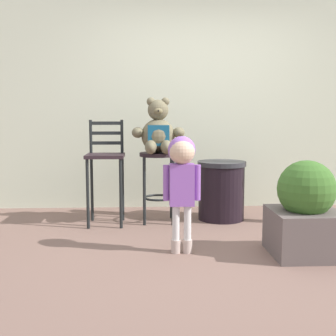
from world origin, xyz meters
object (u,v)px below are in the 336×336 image
(child_walking, at_px, (182,169))
(trash_bin, at_px, (221,190))
(bar_stool_with_teddy, at_px, (158,172))
(teddy_bear, at_px, (158,133))
(bar_chair_empty, at_px, (106,163))
(planter_with_shrub, at_px, (306,212))

(child_walking, bearing_deg, trash_bin, 133.04)
(bar_stool_with_teddy, relative_size, child_walking, 0.77)
(teddy_bear, xyz_separation_m, trash_bin, (0.70, 0.11, -0.64))
(teddy_bear, relative_size, child_walking, 0.60)
(bar_stool_with_teddy, xyz_separation_m, teddy_bear, (0.00, -0.03, 0.43))
(trash_bin, bearing_deg, bar_chair_empty, -173.40)
(teddy_bear, xyz_separation_m, bar_chair_empty, (-0.56, -0.04, -0.31))
(trash_bin, xyz_separation_m, bar_chair_empty, (-1.26, -0.15, 0.33))
(child_walking, bearing_deg, bar_stool_with_teddy, 166.48)
(trash_bin, height_order, bar_chair_empty, bar_chair_empty)
(planter_with_shrub, bearing_deg, child_walking, 173.78)
(child_walking, xyz_separation_m, trash_bin, (0.54, 1.17, -0.39))
(trash_bin, bearing_deg, bar_stool_with_teddy, -173.79)
(bar_stool_with_teddy, bearing_deg, child_walking, -81.30)
(teddy_bear, relative_size, trash_bin, 0.90)
(teddy_bear, bearing_deg, trash_bin, 8.54)
(trash_bin, xyz_separation_m, planter_with_shrub, (0.48, -1.28, 0.03))
(trash_bin, height_order, planter_with_shrub, planter_with_shrub)
(bar_stool_with_teddy, distance_m, trash_bin, 0.74)
(child_walking, xyz_separation_m, planter_with_shrub, (1.01, -0.11, -0.35))
(bar_stool_with_teddy, height_order, planter_with_shrub, planter_with_shrub)
(teddy_bear, distance_m, trash_bin, 0.96)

